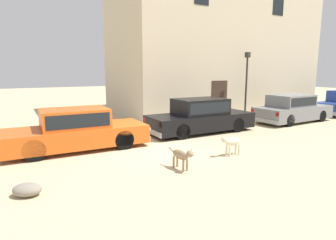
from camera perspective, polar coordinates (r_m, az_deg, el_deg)
The scene contains 9 objects.
ground_plane at distance 9.86m, azimuth -3.20°, elevation -5.69°, with size 80.00×80.00×0.00m, color tan.
parked_sedan_nearest at distance 10.09m, azimuth -17.93°, elevation -1.78°, with size 4.81×1.85×1.39m.
parked_sedan_second at distance 12.35m, azimuth 6.55°, elevation 0.86°, with size 4.86×1.76×1.47m.
parked_sedan_third at distance 16.11m, azimuth 23.68°, elevation 2.18°, with size 4.56×1.85×1.42m.
apartment_block at distance 19.83m, azimuth 9.42°, elevation 16.02°, with size 13.27×6.08×9.61m.
stray_dog_spotted at distance 7.66m, azimuth 2.87°, elevation -7.10°, with size 0.30×1.02×0.65m.
stray_dog_tan at distance 9.11m, azimuth 12.57°, elevation -4.34°, with size 0.99×0.21×0.70m.
street_lamp at distance 16.24m, azimuth 15.52°, elevation 8.45°, with size 0.22×0.22×3.62m.
rubble_pile at distance 6.93m, azimuth -26.47°, elevation -12.42°, with size 0.61×0.45×0.28m, color gray.
Camera 1 is at (-4.15, -8.55, 2.65)m, focal length 30.33 mm.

